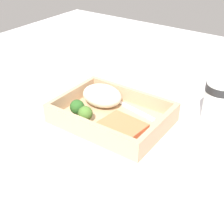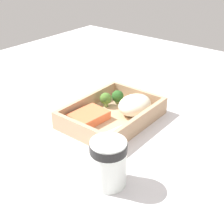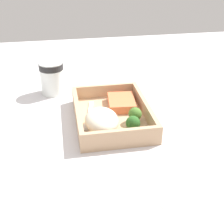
% 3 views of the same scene
% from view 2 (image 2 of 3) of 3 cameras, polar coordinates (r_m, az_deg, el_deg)
% --- Properties ---
extents(ground_plane, '(1.60, 1.60, 0.02)m').
position_cam_2_polar(ground_plane, '(0.88, 0.00, -2.10)').
color(ground_plane, silver).
extents(takeout_tray, '(0.27, 0.20, 0.01)m').
position_cam_2_polar(takeout_tray, '(0.87, 0.00, -1.21)').
color(takeout_tray, tan).
rests_on(takeout_tray, ground_plane).
extents(tray_rim, '(0.27, 0.20, 0.04)m').
position_cam_2_polar(tray_rim, '(0.86, 0.00, 0.24)').
color(tray_rim, tan).
rests_on(tray_rim, takeout_tray).
extents(salmon_fillet, '(0.10, 0.08, 0.02)m').
position_cam_2_polar(salmon_fillet, '(0.85, -4.28, -0.84)').
color(salmon_fillet, '#EF7447').
rests_on(salmon_fillet, takeout_tray).
extents(mashed_potatoes, '(0.11, 0.08, 0.05)m').
position_cam_2_polar(mashed_potatoes, '(0.88, 4.19, 1.32)').
color(mashed_potatoes, silver).
rests_on(mashed_potatoes, takeout_tray).
extents(broccoli_floret_1, '(0.04, 0.04, 0.04)m').
position_cam_2_polar(broccoli_floret_1, '(0.94, 1.03, 2.86)').
color(broccoli_floret_1, '#8BA560').
rests_on(broccoli_floret_1, takeout_tray).
extents(broccoli_floret_2, '(0.03, 0.03, 0.04)m').
position_cam_2_polar(broccoli_floret_2, '(0.92, -1.15, 2.43)').
color(broccoli_floret_2, '#8AAC5E').
rests_on(broccoli_floret_2, takeout_tray).
extents(fork, '(0.16, 0.05, 0.00)m').
position_cam_2_polar(fork, '(0.84, 3.16, -2.15)').
color(fork, white).
rests_on(fork, takeout_tray).
extents(paper_cup, '(0.08, 0.08, 0.10)m').
position_cam_2_polar(paper_cup, '(0.63, -0.65, -8.89)').
color(paper_cup, white).
rests_on(paper_cup, ground_plane).
extents(receipt_slip, '(0.13, 0.14, 0.00)m').
position_cam_2_polar(receipt_slip, '(1.11, 5.76, 5.28)').
color(receipt_slip, white).
rests_on(receipt_slip, ground_plane).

